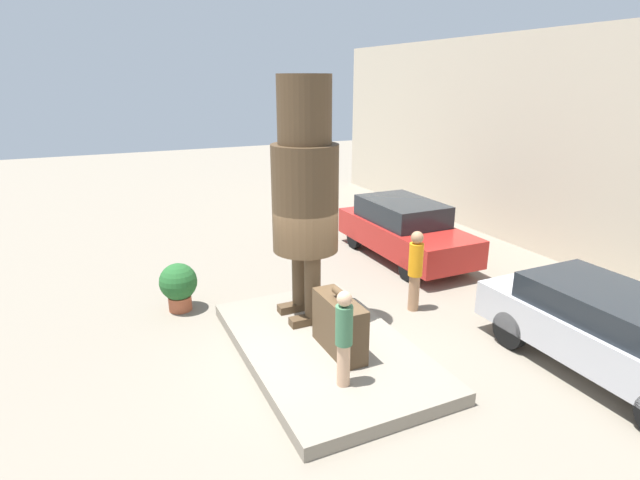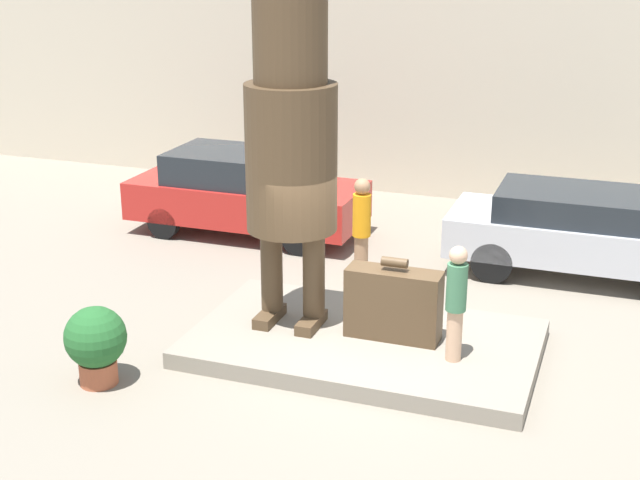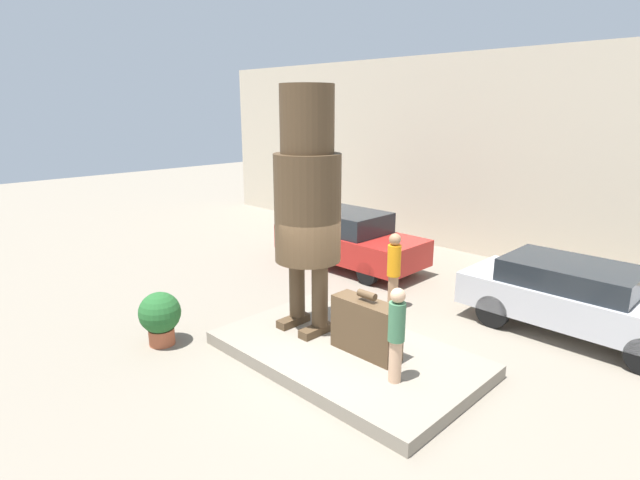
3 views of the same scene
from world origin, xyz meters
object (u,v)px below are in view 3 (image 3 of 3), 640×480
Objects in this scene: planter_pot at (160,316)px; giant_suitcase at (366,327)px; parked_car_silver at (577,297)px; tourist at (396,331)px; statue_figure at (307,192)px; worker_hivis at (394,268)px; parked_car_red at (347,238)px.

giant_suitcase is at bearing 32.87° from planter_pot.
giant_suitcase is 4.64m from parked_car_silver.
statue_figure is at bearing 170.18° from tourist.
worker_hivis is (-1.25, 2.50, 0.25)m from giant_suitcase.
statue_figure is 1.03× the size of parked_car_silver.
parked_car_red is at bearing 96.88° from planter_pot.
planter_pot is 5.22m from worker_hivis.
parked_car_silver is (1.30, 4.47, -0.30)m from tourist.
worker_hivis is at bearing -156.14° from parked_car_silver.
parked_car_red is at bearing 149.88° from worker_hivis.
tourist is at bearing -23.30° from giant_suitcase.
planter_pot is (-3.44, -2.22, -0.15)m from giant_suitcase.
planter_pot is at bearing -157.64° from tourist.
parked_car_red is 0.99× the size of parked_car_silver.
giant_suitcase is at bearing -119.12° from parked_car_silver.
parked_car_silver is 4.25× the size of planter_pot.
statue_figure is at bearing -57.43° from parked_car_red.
giant_suitcase is at bearing 156.70° from tourist.
tourist reaches higher than giant_suitcase.
tourist is 4.66m from parked_car_silver.
worker_hivis reaches higher than parked_car_silver.
statue_figure is at bearing -133.21° from parked_car_silver.
statue_figure reaches higher than planter_pot.
parked_car_red is at bearing 134.97° from giant_suitcase.
tourist is 0.35× the size of parked_car_red.
statue_figure is 5.96m from parked_car_silver.
parked_car_red is (-5.18, 4.64, -0.27)m from tourist.
giant_suitcase is 4.10m from planter_pot.
tourist is (2.49, -0.43, -1.90)m from statue_figure.
parked_car_silver is (3.79, 4.03, -2.20)m from statue_figure.
tourist reaches higher than worker_hivis.
statue_figure is 1.04× the size of parked_car_red.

